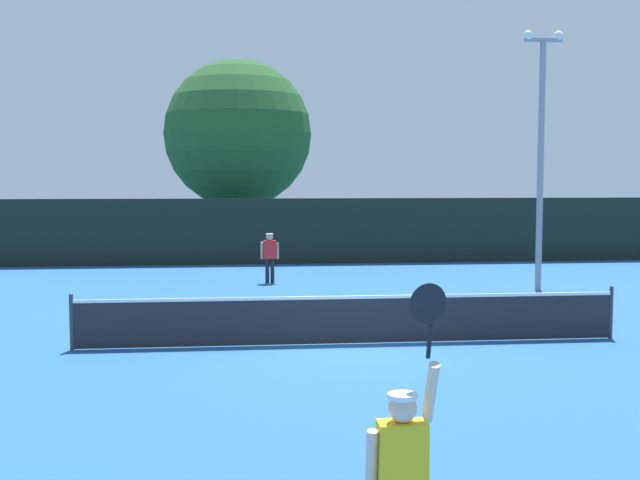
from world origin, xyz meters
name	(u,v)px	position (x,y,z in m)	size (l,w,h in m)	color
ground_plane	(351,344)	(0.00, 0.00, 0.00)	(120.00, 120.00, 0.00)	#235693
tennis_net	(351,318)	(0.00, 0.00, 0.51)	(10.77, 0.08, 1.07)	#232328
perimeter_fence	(297,231)	(0.00, 14.69, 1.25)	(36.12, 0.12, 2.51)	black
player_serving	(403,462)	(-0.91, -9.24, 1.06)	(0.67, 0.39, 2.44)	yellow
player_receiving	(270,253)	(-1.24, 9.21, 0.94)	(0.57, 0.23, 1.55)	red
tennis_ball	(232,343)	(-2.32, 0.14, 0.03)	(0.07, 0.07, 0.07)	#CCE033
light_pole	(541,143)	(6.52, 6.89, 4.29)	(1.18, 0.28, 7.47)	gray
large_tree	(238,134)	(-2.21, 19.95, 5.22)	(6.52, 6.52, 8.49)	brown
parked_car_near	(114,230)	(-8.22, 23.43, 0.78)	(2.30, 4.36, 1.69)	navy
parked_car_mid	(233,234)	(-2.45, 20.48, 0.78)	(2.36, 4.39, 1.69)	#B7B7BC
parked_car_far	(423,232)	(6.26, 20.39, 0.78)	(2.34, 4.38, 1.69)	white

